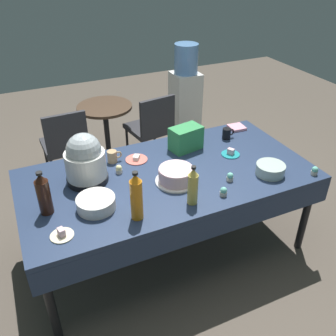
% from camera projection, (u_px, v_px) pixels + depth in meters
% --- Properties ---
extents(ground, '(9.00, 9.00, 0.00)m').
position_uv_depth(ground, '(168.00, 246.00, 3.18)').
color(ground, brown).
extents(potluck_table, '(2.20, 1.10, 0.75)m').
position_uv_depth(potluck_table, '(168.00, 180.00, 2.81)').
color(potluck_table, navy).
rests_on(potluck_table, ground).
extents(frosted_layer_cake, '(0.31, 0.31, 0.11)m').
position_uv_depth(frosted_layer_cake, '(176.00, 175.00, 2.66)').
color(frosted_layer_cake, silver).
rests_on(frosted_layer_cake, potluck_table).
extents(slow_cooker, '(0.30, 0.30, 0.38)m').
position_uv_depth(slow_cooker, '(85.00, 160.00, 2.60)').
color(slow_cooker, black).
rests_on(slow_cooker, potluck_table).
extents(glass_salad_bowl, '(0.22, 0.22, 0.08)m').
position_uv_depth(glass_salad_bowl, '(270.00, 169.00, 2.75)').
color(glass_salad_bowl, '#B2C6BC').
rests_on(glass_salad_bowl, potluck_table).
extents(ceramic_snack_bowl, '(0.26, 0.26, 0.08)m').
position_uv_depth(ceramic_snack_bowl, '(96.00, 203.00, 2.40)').
color(ceramic_snack_bowl, silver).
rests_on(ceramic_snack_bowl, potluck_table).
extents(dessert_plate_cream, '(0.14, 0.14, 0.06)m').
position_uv_depth(dessert_plate_cream, '(62.00, 234.00, 2.19)').
color(dessert_plate_cream, beige).
rests_on(dessert_plate_cream, potluck_table).
extents(dessert_plate_coral, '(0.18, 0.18, 0.04)m').
position_uv_depth(dessert_plate_coral, '(136.00, 159.00, 2.94)').
color(dessert_plate_coral, '#E07266').
rests_on(dessert_plate_coral, potluck_table).
extents(dessert_plate_teal, '(0.15, 0.15, 0.05)m').
position_uv_depth(dessert_plate_teal, '(231.00, 153.00, 3.01)').
color(dessert_plate_teal, teal).
rests_on(dessert_plate_teal, potluck_table).
extents(cupcake_berry, '(0.05, 0.05, 0.07)m').
position_uv_depth(cupcake_berry, '(224.00, 192.00, 2.53)').
color(cupcake_berry, beige).
rests_on(cupcake_berry, potluck_table).
extents(cupcake_mint, '(0.05, 0.05, 0.07)m').
position_uv_depth(cupcake_mint, '(119.00, 169.00, 2.77)').
color(cupcake_mint, beige).
rests_on(cupcake_mint, potluck_table).
extents(cupcake_lemon, '(0.05, 0.05, 0.07)m').
position_uv_depth(cupcake_lemon, '(230.00, 177.00, 2.68)').
color(cupcake_lemon, beige).
rests_on(cupcake_lemon, potluck_table).
extents(cupcake_rose, '(0.05, 0.05, 0.07)m').
position_uv_depth(cupcake_rose, '(315.00, 171.00, 2.75)').
color(cupcake_rose, beige).
rests_on(cupcake_rose, potluck_table).
extents(soda_bottle_ginger_ale, '(0.07, 0.07, 0.29)m').
position_uv_depth(soda_bottle_ginger_ale, '(193.00, 186.00, 2.41)').
color(soda_bottle_ginger_ale, gold).
rests_on(soda_bottle_ginger_ale, potluck_table).
extents(soda_bottle_orange_juice, '(0.08, 0.08, 0.35)m').
position_uv_depth(soda_bottle_orange_juice, '(136.00, 197.00, 2.26)').
color(soda_bottle_orange_juice, orange).
rests_on(soda_bottle_orange_juice, potluck_table).
extents(soda_bottle_cola, '(0.09, 0.09, 0.31)m').
position_uv_depth(soda_bottle_cola, '(44.00, 194.00, 2.31)').
color(soda_bottle_cola, '#33190F').
rests_on(soda_bottle_cola, potluck_table).
extents(coffee_mug_black, '(0.12, 0.07, 0.10)m').
position_uv_depth(coffee_mug_black, '(227.00, 134.00, 3.24)').
color(coffee_mug_black, black).
rests_on(coffee_mug_black, potluck_table).
extents(coffee_mug_tan, '(0.12, 0.08, 0.10)m').
position_uv_depth(coffee_mug_tan, '(113.00, 156.00, 2.90)').
color(coffee_mug_tan, tan).
rests_on(coffee_mug_tan, potluck_table).
extents(soda_carton, '(0.29, 0.21, 0.20)m').
position_uv_depth(soda_carton, '(186.00, 138.00, 3.05)').
color(soda_carton, '#338C4C').
rests_on(soda_carton, potluck_table).
extents(paper_napkin_stack, '(0.15, 0.15, 0.02)m').
position_uv_depth(paper_napkin_stack, '(237.00, 127.00, 3.43)').
color(paper_napkin_stack, pink).
rests_on(paper_napkin_stack, potluck_table).
extents(maroon_chair_left, '(0.46, 0.46, 0.85)m').
position_uv_depth(maroon_chair_left, '(66.00, 142.00, 3.75)').
color(maroon_chair_left, '#333338').
rests_on(maroon_chair_left, ground).
extents(maroon_chair_right, '(0.50, 0.50, 0.85)m').
position_uv_depth(maroon_chair_right, '(152.00, 125.00, 4.09)').
color(maroon_chair_right, '#333338').
rests_on(maroon_chair_right, ground).
extents(round_cafe_table, '(0.60, 0.60, 0.72)m').
position_uv_depth(round_cafe_table, '(106.00, 124.00, 4.10)').
color(round_cafe_table, '#473323').
rests_on(round_cafe_table, ground).
extents(water_cooler, '(0.32, 0.32, 1.24)m').
position_uv_depth(water_cooler, '(185.00, 98.00, 4.53)').
color(water_cooler, silver).
rests_on(water_cooler, ground).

